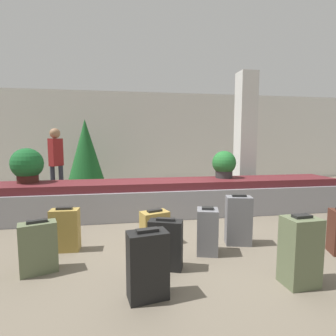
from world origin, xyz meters
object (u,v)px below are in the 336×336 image
at_px(suitcase_1, 38,247).
at_px(traveler_0, 56,157).
at_px(suitcase_2, 300,251).
at_px(potted_plant_1, 27,165).
at_px(pillar, 245,136).
at_px(suitcase_6, 207,231).
at_px(suitcase_8, 238,220).
at_px(suitcase_7, 65,230).
at_px(suitcase_0, 166,244).
at_px(suitcase_3, 155,227).
at_px(decorated_tree, 86,152).
at_px(potted_plant_0, 224,164).
at_px(suitcase_4, 148,265).

relative_size(suitcase_1, traveler_0, 0.34).
relative_size(suitcase_2, potted_plant_1, 1.13).
distance_m(pillar, suitcase_1, 5.36).
height_order(suitcase_6, suitcase_8, suitcase_8).
relative_size(suitcase_2, suitcase_7, 1.24).
relative_size(suitcase_0, potted_plant_1, 0.92).
height_order(suitcase_6, traveler_0, traveler_0).
distance_m(suitcase_2, suitcase_3, 1.91).
bearing_deg(decorated_tree, suitcase_2, -62.92).
bearing_deg(suitcase_8, pillar, 75.83).
xyz_separation_m(suitcase_1, potted_plant_0, (3.10, 2.27, 0.69)).
bearing_deg(suitcase_0, decorated_tree, 126.57).
height_order(suitcase_1, potted_plant_0, potted_plant_0).
bearing_deg(suitcase_0, pillar, 72.05).
bearing_deg(suitcase_8, traveler_0, 146.49).
height_order(traveler_0, decorated_tree, decorated_tree).
bearing_deg(suitcase_1, decorated_tree, 73.15).
relative_size(suitcase_2, suitcase_3, 1.47).
height_order(pillar, suitcase_7, pillar).
xyz_separation_m(suitcase_0, suitcase_6, (0.61, 0.32, 0.01)).
bearing_deg(suitcase_3, potted_plant_1, 125.40).
height_order(suitcase_1, suitcase_7, suitcase_1).
height_order(suitcase_1, suitcase_6, suitcase_6).
height_order(suitcase_7, decorated_tree, decorated_tree).
bearing_deg(potted_plant_0, pillar, 46.52).
bearing_deg(suitcase_7, decorated_tree, 96.72).
xyz_separation_m(suitcase_6, suitcase_7, (-1.88, 0.40, -0.01)).
distance_m(suitcase_4, decorated_tree, 5.88).
bearing_deg(suitcase_8, suitcase_7, -171.42).
relative_size(suitcase_1, suitcase_2, 0.82).
relative_size(pillar, potted_plant_1, 4.83).
bearing_deg(pillar, suitcase_2, -107.82).
bearing_deg(suitcase_3, suitcase_4, -117.53).
bearing_deg(suitcase_2, decorated_tree, 113.48).
xyz_separation_m(suitcase_3, suitcase_8, (1.19, -0.21, 0.11)).
height_order(suitcase_1, suitcase_2, suitcase_2).
bearing_deg(pillar, traveler_0, 173.21).
xyz_separation_m(suitcase_4, suitcase_6, (0.87, 0.86, -0.03)).
bearing_deg(suitcase_2, pillar, 68.58).
distance_m(pillar, potted_plant_1, 5.03).
height_order(suitcase_2, suitcase_4, suitcase_2).
height_order(suitcase_1, suitcase_4, suitcase_4).
bearing_deg(suitcase_3, suitcase_0, -105.04).
bearing_deg(potted_plant_1, suitcase_0, -46.66).
relative_size(suitcase_0, suitcase_3, 1.20).
bearing_deg(suitcase_7, traveler_0, 107.61).
bearing_deg(potted_plant_0, decorated_tree, 140.14).
height_order(pillar, potted_plant_0, pillar).
bearing_deg(decorated_tree, suitcase_4, -76.82).
bearing_deg(decorated_tree, pillar, -22.13).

